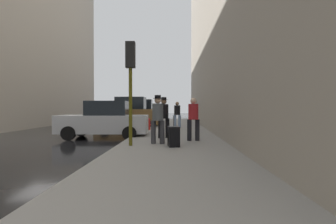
% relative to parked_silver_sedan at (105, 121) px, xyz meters
% --- Properties ---
extents(ground_plane, '(120.00, 120.00, 0.00)m').
position_rel_parked_silver_sedan_xyz_m(ground_plane, '(-2.65, -0.43, -0.85)').
color(ground_plane, black).
extents(sidewalk, '(4.00, 40.00, 0.15)m').
position_rel_parked_silver_sedan_xyz_m(sidewalk, '(3.35, -0.43, -0.77)').
color(sidewalk, gray).
rests_on(sidewalk, ground_plane).
extents(parked_silver_sedan, '(4.27, 2.18, 1.79)m').
position_rel_parked_silver_sedan_xyz_m(parked_silver_sedan, '(0.00, 0.00, 0.00)').
color(parked_silver_sedan, '#B7BABF').
rests_on(parked_silver_sedan, ground_plane).
extents(parked_bronze_suv, '(4.62, 2.11, 2.25)m').
position_rel_parked_silver_sedan_xyz_m(parked_bronze_suv, '(-0.00, 6.58, 0.18)').
color(parked_bronze_suv, brown).
rests_on(parked_bronze_suv, ground_plane).
extents(parked_black_suv, '(4.63, 2.12, 2.25)m').
position_rel_parked_silver_sedan_xyz_m(parked_black_suv, '(-0.00, 12.21, 0.18)').
color(parked_black_suv, black).
rests_on(parked_black_suv, ground_plane).
extents(parked_red_hatchback, '(4.24, 2.14, 1.79)m').
position_rel_parked_silver_sedan_xyz_m(parked_red_hatchback, '(0.00, 18.24, 0.00)').
color(parked_red_hatchback, '#B2191E').
rests_on(parked_red_hatchback, ground_plane).
extents(fire_hydrant, '(0.42, 0.22, 0.70)m').
position_rel_parked_silver_sedan_xyz_m(fire_hydrant, '(1.80, 3.08, -0.35)').
color(fire_hydrant, red).
rests_on(fire_hydrant, sidewalk).
extents(traffic_light, '(0.32, 0.32, 3.60)m').
position_rel_parked_silver_sedan_xyz_m(traffic_light, '(1.85, -3.46, 1.91)').
color(traffic_light, '#514C0F').
rests_on(traffic_light, sidewalk).
extents(pedestrian_with_beanie, '(0.51, 0.42, 1.78)m').
position_rel_parked_silver_sedan_xyz_m(pedestrian_with_beanie, '(2.77, -2.97, 0.29)').
color(pedestrian_with_beanie, '#333338').
rests_on(pedestrian_with_beanie, sidewalk).
extents(pedestrian_in_jeans, '(0.52, 0.46, 1.71)m').
position_rel_parked_silver_sedan_xyz_m(pedestrian_in_jeans, '(3.53, 4.74, 0.26)').
color(pedestrian_in_jeans, '#728CB2').
rests_on(pedestrian_in_jeans, sidewalk).
extents(pedestrian_in_red_jacket, '(0.51, 0.43, 1.71)m').
position_rel_parked_silver_sedan_xyz_m(pedestrian_in_red_jacket, '(4.13, -2.07, 0.26)').
color(pedestrian_in_red_jacket, black).
rests_on(pedestrian_in_red_jacket, sidewalk).
extents(pedestrian_with_fedora, '(0.53, 0.49, 1.78)m').
position_rel_parked_silver_sedan_xyz_m(pedestrian_with_fedora, '(2.91, -1.12, 0.29)').
color(pedestrian_with_fedora, black).
rests_on(pedestrian_with_fedora, sidewalk).
extents(rolling_suitcase, '(0.44, 0.61, 1.04)m').
position_rel_parked_silver_sedan_xyz_m(rolling_suitcase, '(3.35, -3.62, -0.36)').
color(rolling_suitcase, black).
rests_on(rolling_suitcase, sidewalk).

